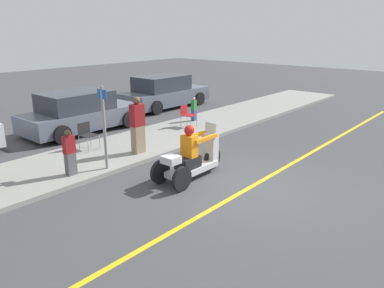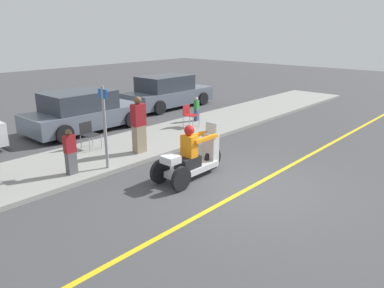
{
  "view_description": "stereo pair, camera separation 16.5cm",
  "coord_description": "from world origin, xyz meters",
  "px_view_note": "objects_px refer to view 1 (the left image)",
  "views": [
    {
      "loc": [
        -7.25,
        -4.4,
        3.7
      ],
      "look_at": [
        -0.42,
        1.49,
        0.91
      ],
      "focal_mm": 35.0,
      "sensor_mm": 36.0,
      "label": 1
    },
    {
      "loc": [
        -7.15,
        -4.53,
        3.7
      ],
      "look_at": [
        -0.42,
        1.49,
        0.91
      ],
      "focal_mm": 35.0,
      "sensor_mm": 36.0,
      "label": 2
    }
  ],
  "objects_px": {
    "parked_car_lot_right": "(80,113)",
    "spectator_by_tree": "(138,126)",
    "spectator_near_curb": "(70,153)",
    "folding_chair_curbside": "(87,133)",
    "motorcycle_trike": "(192,159)",
    "street_sign": "(104,125)",
    "folding_chair_set_back": "(187,113)",
    "parked_car_lot_left": "(164,92)",
    "spectator_far_back": "(194,109)"
  },
  "relations": [
    {
      "from": "parked_car_lot_left",
      "to": "street_sign",
      "type": "relative_size",
      "value": 2.1
    },
    {
      "from": "motorcycle_trike",
      "to": "spectator_near_curb",
      "type": "relative_size",
      "value": 1.89
    },
    {
      "from": "motorcycle_trike",
      "to": "spectator_near_curb",
      "type": "distance_m",
      "value": 3.1
    },
    {
      "from": "spectator_near_curb",
      "to": "folding_chair_curbside",
      "type": "bearing_deg",
      "value": 45.02
    },
    {
      "from": "spectator_far_back",
      "to": "parked_car_lot_right",
      "type": "xyz_separation_m",
      "value": [
        -3.66,
        2.45,
        0.13
      ]
    },
    {
      "from": "parked_car_lot_right",
      "to": "spectator_by_tree",
      "type": "bearing_deg",
      "value": -98.16
    },
    {
      "from": "motorcycle_trike",
      "to": "parked_car_lot_right",
      "type": "relative_size",
      "value": 0.51
    },
    {
      "from": "folding_chair_curbside",
      "to": "street_sign",
      "type": "bearing_deg",
      "value": -109.69
    },
    {
      "from": "folding_chair_set_back",
      "to": "folding_chair_curbside",
      "type": "xyz_separation_m",
      "value": [
        -4.1,
        0.49,
        0.0
      ]
    },
    {
      "from": "spectator_by_tree",
      "to": "parked_car_lot_right",
      "type": "distance_m",
      "value": 3.89
    },
    {
      "from": "folding_chair_curbside",
      "to": "street_sign",
      "type": "distance_m",
      "value": 2.09
    },
    {
      "from": "parked_car_lot_right",
      "to": "parked_car_lot_left",
      "type": "xyz_separation_m",
      "value": [
        5.23,
        0.79,
        0.02
      ]
    },
    {
      "from": "parked_car_lot_right",
      "to": "parked_car_lot_left",
      "type": "relative_size",
      "value": 0.96
    },
    {
      "from": "spectator_by_tree",
      "to": "spectator_near_curb",
      "type": "distance_m",
      "value": 2.34
    },
    {
      "from": "spectator_near_curb",
      "to": "parked_car_lot_right",
      "type": "distance_m",
      "value": 4.84
    },
    {
      "from": "motorcycle_trike",
      "to": "parked_car_lot_left",
      "type": "distance_m",
      "value": 9.2
    },
    {
      "from": "parked_car_lot_right",
      "to": "street_sign",
      "type": "relative_size",
      "value": 2.02
    },
    {
      "from": "motorcycle_trike",
      "to": "parked_car_lot_left",
      "type": "height_order",
      "value": "parked_car_lot_left"
    },
    {
      "from": "folding_chair_set_back",
      "to": "parked_car_lot_right",
      "type": "relative_size",
      "value": 0.18
    },
    {
      "from": "parked_car_lot_left",
      "to": "parked_car_lot_right",
      "type": "bearing_deg",
      "value": -171.39
    },
    {
      "from": "folding_chair_set_back",
      "to": "parked_car_lot_left",
      "type": "xyz_separation_m",
      "value": [
        2.47,
        3.64,
        0.11
      ]
    },
    {
      "from": "motorcycle_trike",
      "to": "parked_car_lot_left",
      "type": "relative_size",
      "value": 0.48
    },
    {
      "from": "spectator_by_tree",
      "to": "spectator_far_back",
      "type": "relative_size",
      "value": 1.77
    },
    {
      "from": "spectator_by_tree",
      "to": "parked_car_lot_left",
      "type": "relative_size",
      "value": 0.37
    },
    {
      "from": "motorcycle_trike",
      "to": "folding_chair_set_back",
      "type": "xyz_separation_m",
      "value": [
        3.54,
        3.33,
        0.12
      ]
    },
    {
      "from": "spectator_far_back",
      "to": "folding_chair_set_back",
      "type": "bearing_deg",
      "value": -155.78
    },
    {
      "from": "spectator_by_tree",
      "to": "spectator_near_curb",
      "type": "height_order",
      "value": "spectator_by_tree"
    },
    {
      "from": "street_sign",
      "to": "folding_chair_set_back",
      "type": "bearing_deg",
      "value": 16.0
    },
    {
      "from": "motorcycle_trike",
      "to": "street_sign",
      "type": "bearing_deg",
      "value": 121.86
    },
    {
      "from": "spectator_near_curb",
      "to": "folding_chair_curbside",
      "type": "distance_m",
      "value": 2.18
    },
    {
      "from": "parked_car_lot_left",
      "to": "street_sign",
      "type": "bearing_deg",
      "value": -145.28
    },
    {
      "from": "motorcycle_trike",
      "to": "folding_chair_set_back",
      "type": "relative_size",
      "value": 2.73
    },
    {
      "from": "folding_chair_curbside",
      "to": "parked_car_lot_left",
      "type": "distance_m",
      "value": 7.28
    },
    {
      "from": "parked_car_lot_right",
      "to": "street_sign",
      "type": "bearing_deg",
      "value": -115.38
    },
    {
      "from": "spectator_by_tree",
      "to": "parked_car_lot_left",
      "type": "bearing_deg",
      "value": 38.74
    },
    {
      "from": "parked_car_lot_left",
      "to": "folding_chair_curbside",
      "type": "bearing_deg",
      "value": -154.35
    },
    {
      "from": "motorcycle_trike",
      "to": "spectator_by_tree",
      "type": "bearing_deg",
      "value": 84.35
    },
    {
      "from": "parked_car_lot_right",
      "to": "motorcycle_trike",
      "type": "bearing_deg",
      "value": -97.21
    },
    {
      "from": "folding_chair_set_back",
      "to": "spectator_near_curb",
      "type": "bearing_deg",
      "value": -169.49
    },
    {
      "from": "spectator_far_back",
      "to": "parked_car_lot_left",
      "type": "distance_m",
      "value": 3.6
    },
    {
      "from": "folding_chair_set_back",
      "to": "street_sign",
      "type": "relative_size",
      "value": 0.37
    },
    {
      "from": "folding_chair_set_back",
      "to": "street_sign",
      "type": "bearing_deg",
      "value": -164.0
    },
    {
      "from": "spectator_far_back",
      "to": "parked_car_lot_right",
      "type": "bearing_deg",
      "value": 146.23
    },
    {
      "from": "spectator_far_back",
      "to": "spectator_by_tree",
      "type": "bearing_deg",
      "value": -161.66
    },
    {
      "from": "parked_car_lot_left",
      "to": "spectator_far_back",
      "type": "bearing_deg",
      "value": -115.82
    },
    {
      "from": "folding_chair_curbside",
      "to": "spectator_near_curb",
      "type": "bearing_deg",
      "value": -134.98
    },
    {
      "from": "spectator_by_tree",
      "to": "folding_chair_set_back",
      "type": "distance_m",
      "value": 3.47
    },
    {
      "from": "spectator_by_tree",
      "to": "parked_car_lot_right",
      "type": "height_order",
      "value": "spectator_by_tree"
    },
    {
      "from": "motorcycle_trike",
      "to": "spectator_near_curb",
      "type": "bearing_deg",
      "value": 132.51
    },
    {
      "from": "folding_chair_set_back",
      "to": "street_sign",
      "type": "xyz_separation_m",
      "value": [
        -4.76,
        -1.37,
        0.69
      ]
    }
  ]
}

